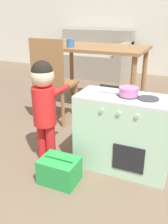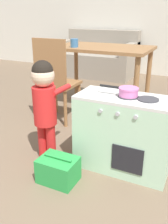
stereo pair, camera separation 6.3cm
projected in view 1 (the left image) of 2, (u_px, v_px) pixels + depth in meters
wall_back at (165, 2)px, 4.37m from camera, size 10.00×0.06×2.60m
play_kitchen at (123, 133)px, 1.87m from camera, size 0.70×0.34×0.59m
toy_pot at (128, 91)px, 1.74m from camera, size 0.28×0.14×0.06m
child_figure at (44, 99)px, 1.88m from camera, size 0.20×0.33×0.81m
toy_basket at (59, 170)px, 1.76m from camera, size 0.27×0.20×0.20m
dining_table at (98, 55)px, 3.00m from camera, size 1.15×0.72×0.75m
dining_chair_near at (53, 80)px, 2.61m from camera, size 0.37×0.37×0.90m
couch at (92, 58)px, 4.81m from camera, size 1.44×0.84×0.82m
cup_on_table at (70, 43)px, 2.86m from camera, size 0.09×0.09×0.10m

